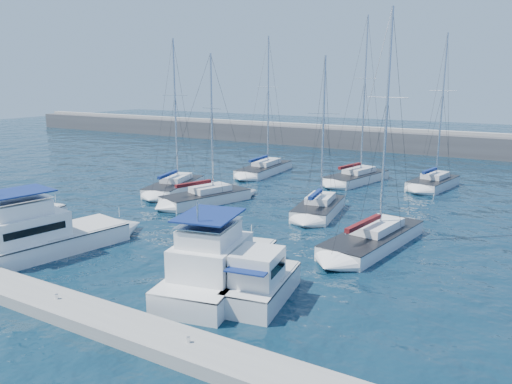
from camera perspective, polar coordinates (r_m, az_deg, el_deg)
The scene contains 16 objects.
ground at distance 33.85m, azimuth -6.87°, elevation -6.16°, with size 220.00×220.00×0.00m, color black.
breakwater at distance 80.38m, azimuth 16.24°, elevation 5.28°, with size 160.00×6.00×4.45m.
dock at distance 26.53m, azimuth -21.74°, elevation -11.87°, with size 40.00×2.20×0.60m, color gray.
dock_cleat_centre at distance 26.36m, azimuth -21.82°, elevation -11.03°, with size 0.16×0.16×0.25m, color silver.
dock_cleat_near_stbd at distance 21.10m, azimuth -7.73°, elevation -16.38°, with size 0.16×0.16×0.25m, color silver.
motor_yacht_port_outer at distance 40.74m, azimuth -26.08°, elevation -2.74°, with size 3.81×7.54×3.20m.
motor_yacht_port_inner at distance 34.66m, azimuth -23.73°, elevation -4.77°, with size 5.69×10.75×4.69m.
motor_yacht_stbd_inner at distance 27.06m, azimuth -4.47°, elevation -8.52°, with size 5.56×10.04×4.69m.
motor_yacht_stbd_outer at distance 25.43m, azimuth 0.52°, elevation -10.40°, with size 3.40×5.77×3.20m.
sailboat_mid_a at distance 50.17m, azimuth -9.29°, elevation 0.68°, with size 4.92×8.64×15.02m.
sailboat_mid_b at distance 45.14m, azimuth -5.70°, elevation -0.60°, with size 5.49×8.59×13.41m.
sailboat_mid_c at distance 41.51m, azimuth 7.19°, elevation -1.83°, with size 4.04×7.48×13.09m.
sailboat_mid_d at distance 34.43m, azimuth 13.29°, elevation -5.19°, with size 4.54×10.06×15.70m.
sailboat_back_a at distance 58.96m, azimuth 0.98°, elevation 2.67°, with size 3.54×9.51×16.01m.
sailboat_back_b at distance 54.96m, azimuth 11.40°, elevation 1.69°, with size 4.98×9.03×17.64m.
sailboat_back_c at distance 54.22m, azimuth 19.59°, elevation 1.03°, with size 4.21×7.44×15.66m.
Camera 1 is at (19.60, -25.31, 11.00)m, focal length 35.00 mm.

